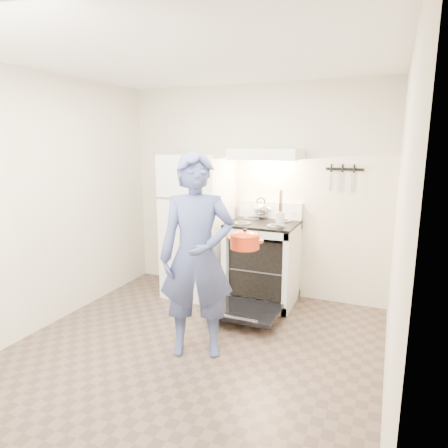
# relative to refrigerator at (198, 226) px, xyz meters

# --- Properties ---
(floor) EXTENTS (3.60, 3.60, 0.00)m
(floor) POSITION_rel_refrigerator_xyz_m (0.58, -1.45, -0.85)
(floor) COLOR brown
(floor) RESTS_ON ground
(back_wall) EXTENTS (3.20, 0.02, 2.50)m
(back_wall) POSITION_rel_refrigerator_xyz_m (0.58, 0.35, 0.40)
(back_wall) COLOR beige
(back_wall) RESTS_ON ground
(refrigerator) EXTENTS (0.70, 0.70, 1.70)m
(refrigerator) POSITION_rel_refrigerator_xyz_m (0.00, 0.00, 0.00)
(refrigerator) COLOR white
(refrigerator) RESTS_ON floor
(stove_body) EXTENTS (0.76, 0.65, 0.92)m
(stove_body) POSITION_rel_refrigerator_xyz_m (0.81, 0.02, -0.39)
(stove_body) COLOR white
(stove_body) RESTS_ON floor
(cooktop) EXTENTS (0.76, 0.65, 0.03)m
(cooktop) POSITION_rel_refrigerator_xyz_m (0.81, 0.02, 0.09)
(cooktop) COLOR black
(cooktop) RESTS_ON stove_body
(backsplash) EXTENTS (0.76, 0.07, 0.20)m
(backsplash) POSITION_rel_refrigerator_xyz_m (0.81, 0.31, 0.20)
(backsplash) COLOR white
(backsplash) RESTS_ON cooktop
(oven_door) EXTENTS (0.70, 0.54, 0.04)m
(oven_door) POSITION_rel_refrigerator_xyz_m (0.81, -0.57, -0.72)
(oven_door) COLOR black
(oven_door) RESTS_ON floor
(oven_rack) EXTENTS (0.60, 0.52, 0.01)m
(oven_rack) POSITION_rel_refrigerator_xyz_m (0.81, 0.02, -0.41)
(oven_rack) COLOR slate
(oven_rack) RESTS_ON stove_body
(range_hood) EXTENTS (0.76, 0.50, 0.12)m
(range_hood) POSITION_rel_refrigerator_xyz_m (0.81, 0.10, 0.86)
(range_hood) COLOR white
(range_hood) RESTS_ON back_wall
(knife_strip) EXTENTS (0.40, 0.02, 0.03)m
(knife_strip) POSITION_rel_refrigerator_xyz_m (1.63, 0.33, 0.70)
(knife_strip) COLOR black
(knife_strip) RESTS_ON back_wall
(pizza_stone) EXTENTS (0.29, 0.29, 0.02)m
(pizza_stone) POSITION_rel_refrigerator_xyz_m (0.86, -0.02, -0.40)
(pizza_stone) COLOR #816243
(pizza_stone) RESTS_ON oven_rack
(tea_kettle) EXTENTS (0.20, 0.17, 0.25)m
(tea_kettle) POSITION_rel_refrigerator_xyz_m (0.71, 0.24, 0.22)
(tea_kettle) COLOR #BCBCC1
(tea_kettle) RESTS_ON cooktop
(utensil_jar) EXTENTS (0.10, 0.10, 0.13)m
(utensil_jar) POSITION_rel_refrigerator_xyz_m (1.05, -0.13, 0.20)
(utensil_jar) COLOR silver
(utensil_jar) RESTS_ON cooktop
(person) EXTENTS (0.76, 0.64, 1.77)m
(person) POSITION_rel_refrigerator_xyz_m (0.63, -1.28, 0.03)
(person) COLOR navy
(person) RESTS_ON floor
(dutch_oven) EXTENTS (0.33, 0.26, 0.22)m
(dutch_oven) POSITION_rel_refrigerator_xyz_m (0.95, -0.98, 0.12)
(dutch_oven) COLOR red
(dutch_oven) RESTS_ON person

